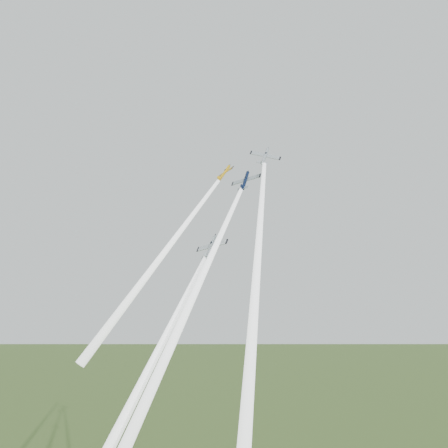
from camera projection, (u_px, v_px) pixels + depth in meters
plane_yellow at (225, 173)px, 153.61m from camera, size 8.01×8.04×7.31m
smoke_trail_yellow at (155, 264)px, 139.31m from camera, size 17.76×36.14×48.12m
plane_navy at (245, 181)px, 137.60m from camera, size 9.36×6.38×8.33m
smoke_trail_navy at (191, 301)px, 113.90m from camera, size 4.45×44.19×55.26m
plane_silver_right at (265, 156)px, 137.97m from camera, size 8.01×8.86×8.45m
smoke_trail_silver_right at (256, 277)px, 110.03m from camera, size 21.64×42.89×57.95m
plane_silver_low at (211, 247)px, 128.75m from camera, size 9.72×6.64×8.94m
smoke_trail_silver_low at (156, 354)px, 111.02m from camera, size 3.11×33.88×42.16m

